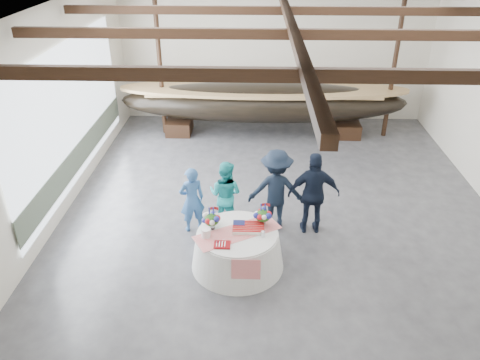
{
  "coord_description": "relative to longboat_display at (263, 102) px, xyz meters",
  "views": [
    {
      "loc": [
        -0.61,
        -9.35,
        5.94
      ],
      "look_at": [
        -0.9,
        -0.65,
        1.15
      ],
      "focal_mm": 35.0,
      "sensor_mm": 36.0,
      "label": 1
    }
  ],
  "objects": [
    {
      "name": "wall_back",
      "position": [
        0.36,
        1.43,
        1.19
      ],
      "size": [
        10.0,
        0.02,
        4.5
      ],
      "primitive_type": "cube",
      "color": "silver",
      "rests_on": "ground"
    },
    {
      "name": "guest_woman_blue",
      "position": [
        -1.56,
        -5.42,
        -0.31
      ],
      "size": [
        0.65,
        0.56,
        1.51
      ],
      "primitive_type": "imported",
      "rotation": [
        0.0,
        0.0,
        3.56
      ],
      "color": "#2A5287",
      "rests_on": "ground"
    },
    {
      "name": "ceiling",
      "position": [
        0.36,
        -4.57,
        3.44
      ],
      "size": [
        10.0,
        12.0,
        0.01
      ],
      "primitive_type": "cube",
      "color": "white",
      "rests_on": "wall_back"
    },
    {
      "name": "wall_front",
      "position": [
        0.36,
        -10.57,
        1.19
      ],
      "size": [
        10.0,
        0.02,
        4.5
      ],
      "primitive_type": "cube",
      "color": "silver",
      "rests_on": "ground"
    },
    {
      "name": "banquet_table",
      "position": [
        -0.54,
        -6.62,
        -0.68
      ],
      "size": [
        1.81,
        1.81,
        0.78
      ],
      "color": "silver",
      "rests_on": "ground"
    },
    {
      "name": "longboat_display",
      "position": [
        0.0,
        0.0,
        0.0
      ],
      "size": [
        8.89,
        1.78,
        1.67
      ],
      "color": "black",
      "rests_on": "ground"
    },
    {
      "name": "open_bay",
      "position": [
        -4.59,
        -3.57,
        0.76
      ],
      "size": [
        0.03,
        7.0,
        3.2
      ],
      "color": "silver",
      "rests_on": "ground"
    },
    {
      "name": "guest_man_right",
      "position": [
        1.03,
        -5.38,
        -0.13
      ],
      "size": [
        1.11,
        0.49,
        1.87
      ],
      "primitive_type": "imported",
      "rotation": [
        0.0,
        0.0,
        3.17
      ],
      "color": "black",
      "rests_on": "ground"
    },
    {
      "name": "pavilion_structure",
      "position": [
        0.36,
        -3.78,
        2.94
      ],
      "size": [
        9.8,
        11.76,
        4.5
      ],
      "color": "black",
      "rests_on": "ground"
    },
    {
      "name": "guest_woman_teal",
      "position": [
        -0.86,
        -5.21,
        -0.28
      ],
      "size": [
        0.92,
        0.82,
        1.56
      ],
      "primitive_type": "imported",
      "rotation": [
        0.0,
        0.0,
        2.78
      ],
      "color": "teal",
      "rests_on": "ground"
    },
    {
      "name": "wall_left",
      "position": [
        -4.64,
        -4.57,
        1.19
      ],
      "size": [
        0.02,
        12.0,
        4.5
      ],
      "primitive_type": "cube",
      "color": "silver",
      "rests_on": "ground"
    },
    {
      "name": "tabletop_items",
      "position": [
        -0.58,
        -6.47,
        -0.14
      ],
      "size": [
        1.72,
        1.31,
        0.4
      ],
      "color": "red",
      "rests_on": "banquet_table"
    },
    {
      "name": "floor",
      "position": [
        0.36,
        -4.57,
        -1.06
      ],
      "size": [
        10.0,
        12.0,
        0.01
      ],
      "primitive_type": "cube",
      "color": "#3D3D42",
      "rests_on": "ground"
    },
    {
      "name": "guest_man_left",
      "position": [
        0.23,
        -5.22,
        -0.14
      ],
      "size": [
        1.2,
        0.7,
        1.85
      ],
      "primitive_type": "imported",
      "rotation": [
        0.0,
        0.0,
        3.13
      ],
      "color": "black",
      "rests_on": "ground"
    }
  ]
}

